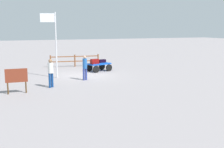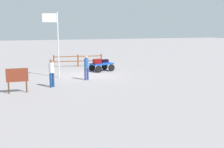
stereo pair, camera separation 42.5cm
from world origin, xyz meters
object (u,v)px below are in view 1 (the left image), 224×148
flagpole (54,38)px  signboard (16,77)px  luggage_cart (99,66)px  suitcase_tan (95,61)px  worker_lead (85,66)px  suitcase_dark (94,61)px  suitcase_grey (102,61)px  worker_trailing (51,71)px

flagpole → signboard: size_ratio=3.36×
luggage_cart → flagpole: bearing=23.6°
luggage_cart → flagpole: flagpole is taller
flagpole → suitcase_tan: bearing=-156.5°
worker_lead → signboard: worker_lead is taller
signboard → luggage_cart: bearing=-138.9°
luggage_cart → suitcase_dark: (0.31, -0.38, 0.34)m
suitcase_dark → suitcase_grey: (-0.71, -0.01, -0.01)m
flagpole → signboard: bearing=56.1°
suitcase_tan → signboard: bearing=42.0°
suitcase_dark → flagpole: bearing=30.1°
suitcase_dark → suitcase_tan: 0.60m
suitcase_dark → suitcase_tan: size_ratio=0.95×
worker_trailing → signboard: worker_trailing is taller
suitcase_tan → flagpole: (3.53, 1.54, 2.02)m
luggage_cart → suitcase_grey: 0.65m
luggage_cart → flagpole: 4.96m
worker_lead → flagpole: bearing=-42.6°
luggage_cart → worker_lead: (2.16, 3.39, 0.50)m
flagpole → worker_trailing: bearing=76.4°
suitcase_tan → worker_lead: size_ratio=0.40×
suitcase_dark → worker_trailing: (4.44, 5.35, 0.22)m
suitcase_tan → luggage_cart: bearing=-155.2°
suitcase_grey → suitcase_tan: bearing=35.3°
flagpole → luggage_cart: bearing=-156.4°
luggage_cart → suitcase_tan: bearing=24.8°
luggage_cart → worker_lead: bearing=57.5°
worker_trailing → suitcase_dark: bearing=-129.7°
luggage_cart → suitcase_dark: suitcase_dark is taller
suitcase_tan → worker_lead: worker_lead is taller
worker_lead → worker_trailing: bearing=31.4°
worker_trailing → flagpole: (-0.78, -3.24, 1.87)m
suitcase_dark → suitcase_tan: bearing=78.0°
luggage_cart → suitcase_dark: bearing=-51.0°
suitcase_dark → worker_trailing: 6.96m
suitcase_dark → suitcase_tan: suitcase_tan is taller
suitcase_dark → worker_trailing: bearing=50.3°
suitcase_grey → suitcase_dark: bearing=0.9°
signboard → worker_lead: bearing=-151.4°
luggage_cart → worker_trailing: worker_trailing is taller
suitcase_dark → signboard: 9.01m
luggage_cart → worker_lead: 4.05m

